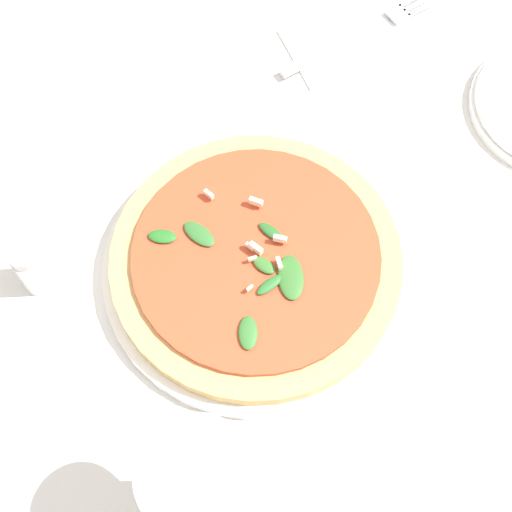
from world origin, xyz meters
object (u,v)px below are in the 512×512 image
at_px(pizza_arugula_main, 256,262).
at_px(wine_glass, 199,485).
at_px(shaker_pepper, 32,267).
at_px(fork, 358,35).

bearing_deg(pizza_arugula_main, wine_glass, -142.51).
height_order(pizza_arugula_main, wine_glass, wine_glass).
bearing_deg(wine_glass, shaker_pepper, 87.30).
height_order(fork, shaker_pepper, shaker_pepper).
distance_m(fork, shaker_pepper, 0.46).
xyz_separation_m(wine_glass, shaker_pepper, (0.01, 0.27, -0.07)).
bearing_deg(shaker_pepper, pizza_arugula_main, -38.43).
distance_m(pizza_arugula_main, wine_glass, 0.25).
relative_size(pizza_arugula_main, shaker_pepper, 4.56).
relative_size(wine_glass, fork, 0.71).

